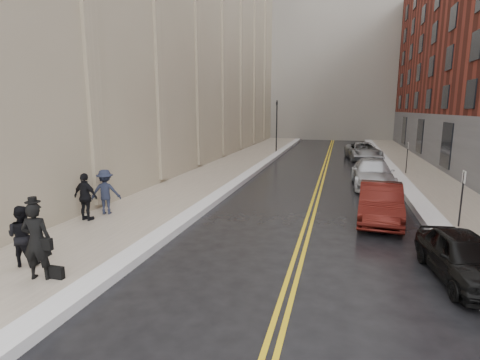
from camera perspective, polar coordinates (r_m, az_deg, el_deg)
The scene contains 19 objects.
ground at distance 8.86m, azimuth -11.46°, elevation -19.23°, with size 160.00×160.00×0.00m, color black.
sidewalk_left at distance 24.58m, azimuth -4.34°, elevation 0.64°, with size 4.00×64.00×0.15m, color gray.
sidewalk_right at distance 23.86m, azimuth 27.95°, elevation -0.92°, with size 3.00×64.00×0.15m, color gray.
lane_stripe_a at distance 23.27m, azimuth 11.87°, elevation -0.33°, with size 0.12×64.00×0.01m, color gold.
lane_stripe_b at distance 23.26m, azimuth 12.46°, elevation -0.35°, with size 0.12×64.00×0.01m, color gold.
snow_ridge_left at distance 23.92m, azimuth 0.87°, elevation 0.52°, with size 0.70×60.80×0.26m, color silver.
snow_ridge_right at distance 23.49m, azimuth 23.57°, elevation -0.54°, with size 0.85×60.80×0.30m, color silver.
tower_far_right at distance 75.64m, azimuth 24.66°, elevation 23.34°, with size 22.00×18.00×44.00m, color slate.
traffic_signal at distance 37.35m, azimuth 5.61°, elevation 8.74°, with size 0.18×0.15×5.20m.
parking_sign_near at distance 15.74m, azimuth 30.74°, elevation -1.90°, with size 0.06×0.35×2.23m.
parking_sign_far at distance 27.34m, azimuth 24.12°, elevation 3.47°, with size 0.06×0.35×2.23m.
car_black at distance 11.42m, azimuth 30.95°, elevation -10.05°, with size 1.51×3.75×1.28m, color black.
car_maroon at distance 15.83m, azimuth 20.60°, elevation -3.25°, with size 1.59×4.55×1.50m, color #44100C.
car_silver_near at distance 22.66m, azimuth 19.53°, elevation 0.97°, with size 2.17×5.34×1.55m, color #AEB2B7.
car_silver_far at distance 34.49m, azimuth 18.26°, elevation 4.21°, with size 2.53×5.48×1.52m, color gray.
pedestrian_main at distance 10.76m, azimuth -28.57°, elevation -8.17°, with size 0.73×0.48×2.00m, color black.
pedestrian_a at distance 11.90m, azimuth -30.21°, elevation -7.34°, with size 0.82×0.64×1.70m, color black.
pedestrian_b at distance 16.22m, azimuth -19.79°, elevation -1.71°, with size 1.19×0.68×1.84m, color #1C2032.
pedestrian_c at distance 15.55m, azimuth -22.45°, elevation -2.39°, with size 1.08×0.45×1.85m, color black.
Camera 1 is at (3.55, -6.82, 4.41)m, focal length 28.00 mm.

